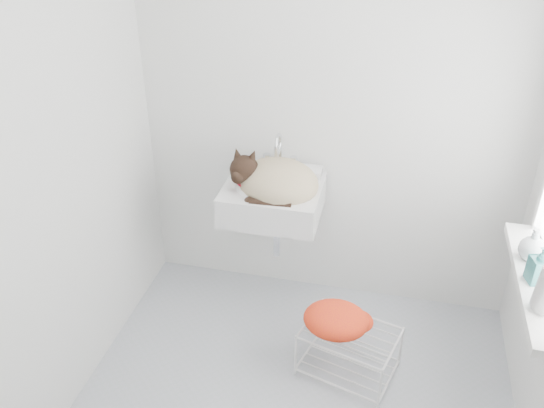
% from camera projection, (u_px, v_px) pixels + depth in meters
% --- Properties ---
extents(floor, '(2.20, 2.00, 0.02)m').
position_uv_depth(floor, '(293.00, 406.00, 2.91)').
color(floor, '#9FA5AB').
rests_on(floor, ground).
extents(back_wall, '(2.20, 0.02, 2.50)m').
position_uv_depth(back_wall, '(333.00, 104.00, 3.11)').
color(back_wall, silver).
rests_on(back_wall, ground).
extents(left_wall, '(0.02, 2.00, 2.50)m').
position_uv_depth(left_wall, '(50.00, 165.00, 2.49)').
color(left_wall, silver).
rests_on(left_wall, ground).
extents(windowsill, '(0.16, 0.88, 0.04)m').
position_uv_depth(windowsill, '(536.00, 283.00, 2.46)').
color(windowsill, white).
rests_on(windowsill, right_wall).
extents(sink, '(0.54, 0.47, 0.21)m').
position_uv_depth(sink, '(273.00, 186.00, 3.15)').
color(sink, silver).
rests_on(sink, back_wall).
extents(faucet, '(0.19, 0.14, 0.19)m').
position_uv_depth(faucet, '(280.00, 149.00, 3.23)').
color(faucet, silver).
rests_on(faucet, sink).
extents(cat, '(0.51, 0.45, 0.29)m').
position_uv_depth(cat, '(274.00, 181.00, 3.11)').
color(cat, tan).
rests_on(cat, sink).
extents(wire_rack, '(0.54, 0.44, 0.28)m').
position_uv_depth(wire_rack, '(349.00, 350.00, 3.05)').
color(wire_rack, silver).
rests_on(wire_rack, floor).
extents(towel, '(0.35, 0.25, 0.14)m').
position_uv_depth(towel, '(335.00, 326.00, 2.97)').
color(towel, '#F6490C').
rests_on(towel, wire_rack).
extents(bottle_a, '(0.13, 0.13, 0.24)m').
position_uv_depth(bottle_a, '(542.00, 310.00, 2.28)').
color(bottle_a, silver).
rests_on(bottle_a, windowsill).
extents(bottle_b, '(0.10, 0.10, 0.17)m').
position_uv_depth(bottle_b, '(535.00, 281.00, 2.43)').
color(bottle_b, '#2D7271').
rests_on(bottle_b, windowsill).
extents(bottle_c, '(0.14, 0.14, 0.15)m').
position_uv_depth(bottle_c, '(529.00, 258.00, 2.57)').
color(bottle_c, silver).
rests_on(bottle_c, windowsill).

